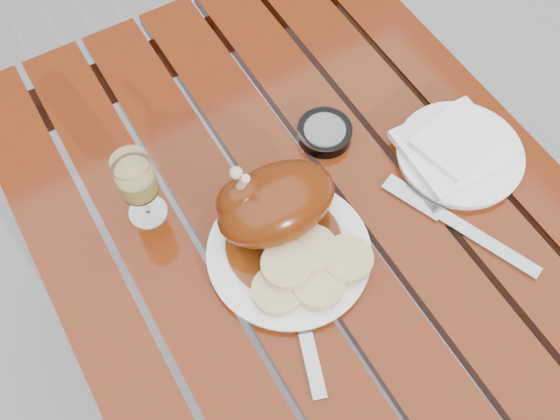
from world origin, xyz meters
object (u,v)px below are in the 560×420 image
object	(u,v)px
table	(320,327)
side_plate	(459,154)
dinner_plate	(289,253)
wine_glass	(139,189)
ashtray	(325,133)

from	to	relation	value
table	side_plate	xyz separation A→B (m)	(0.27, 0.03, 0.38)
table	dinner_plate	world-z (taller)	dinner_plate
table	wine_glass	xyz separation A→B (m)	(-0.22, 0.20, 0.45)
dinner_plate	side_plate	bearing A→B (deg)	1.77
wine_glass	side_plate	bearing A→B (deg)	-18.96
side_plate	wine_glass	bearing A→B (deg)	161.04
ashtray	dinner_plate	bearing A→B (deg)	-136.16
wine_glass	ashtray	world-z (taller)	wine_glass
table	ashtray	distance (m)	0.44
dinner_plate	side_plate	size ratio (longest dim) A/B	1.19
ashtray	wine_glass	bearing A→B (deg)	176.69
table	ashtray	xyz separation A→B (m)	(0.10, 0.18, 0.39)
table	dinner_plate	bearing A→B (deg)	160.66
table	dinner_plate	distance (m)	0.39
ashtray	table	bearing A→B (deg)	-118.64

